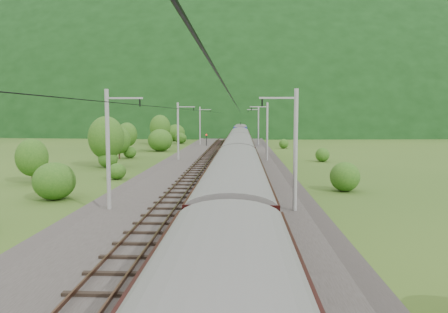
{
  "coord_description": "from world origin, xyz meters",
  "views": [
    {
      "loc": [
        2.69,
        -28.54,
        6.62
      ],
      "look_at": [
        0.98,
        13.27,
        2.6
      ],
      "focal_mm": 35.0,
      "sensor_mm": 36.0,
      "label": 1
    }
  ],
  "objects": [
    {
      "name": "track_left",
      "position": [
        -2.4,
        10.0,
        0.37
      ],
      "size": [
        2.4,
        220.0,
        0.27
      ],
      "color": "#523123",
      "rests_on": "railbed"
    },
    {
      "name": "train",
      "position": [
        2.4,
        14.44,
        3.31
      ],
      "size": [
        2.77,
        110.99,
        4.8
      ],
      "color": "black",
      "rests_on": "ground"
    },
    {
      "name": "mountain_ridge",
      "position": [
        -120.0,
        300.0,
        0.0
      ],
      "size": [
        336.0,
        280.0,
        132.0
      ],
      "primitive_type": "ellipsoid",
      "color": "black",
      "rests_on": "ground"
    },
    {
      "name": "ground",
      "position": [
        0.0,
        0.0,
        0.0
      ],
      "size": [
        600.0,
        600.0,
        0.0
      ],
      "primitive_type": "plane",
      "color": "#2A4816",
      "rests_on": "ground"
    },
    {
      "name": "hazard_post_far",
      "position": [
        0.26,
        67.78,
        0.99
      ],
      "size": [
        0.15,
        0.15,
        1.38
      ],
      "primitive_type": "cylinder",
      "color": "red",
      "rests_on": "railbed"
    },
    {
      "name": "vegetation_right",
      "position": [
        11.57,
        -3.82,
        1.21
      ],
      "size": [
        6.32,
        97.43,
        2.89
      ],
      "color": "#245216",
      "rests_on": "ground"
    },
    {
      "name": "signal",
      "position": [
        -4.54,
        60.4,
        1.68
      ],
      "size": [
        0.26,
        0.26,
        2.35
      ],
      "color": "black",
      "rests_on": "railbed"
    },
    {
      "name": "catenary_right",
      "position": [
        6.12,
        32.0,
        4.5
      ],
      "size": [
        2.54,
        192.28,
        8.0
      ],
      "color": "gray",
      "rests_on": "railbed"
    },
    {
      "name": "railbed",
      "position": [
        0.0,
        10.0,
        0.15
      ],
      "size": [
        14.0,
        220.0,
        0.3
      ],
      "primitive_type": "cube",
      "color": "#38332D",
      "rests_on": "ground"
    },
    {
      "name": "overhead_wires",
      "position": [
        0.0,
        10.0,
        7.1
      ],
      "size": [
        4.83,
        198.0,
        0.03
      ],
      "color": "black",
      "rests_on": "ground"
    },
    {
      "name": "vegetation_left",
      "position": [
        -14.71,
        21.78,
        2.65
      ],
      "size": [
        10.91,
        146.84,
        6.58
      ],
      "color": "#245216",
      "rests_on": "ground"
    },
    {
      "name": "track_right",
      "position": [
        2.4,
        10.0,
        0.37
      ],
      "size": [
        2.4,
        220.0,
        0.27
      ],
      "color": "#523123",
      "rests_on": "railbed"
    },
    {
      "name": "hazard_post_near",
      "position": [
        -0.27,
        39.15,
        1.09
      ],
      "size": [
        0.17,
        0.17,
        1.59
      ],
      "primitive_type": "cylinder",
      "color": "red",
      "rests_on": "railbed"
    },
    {
      "name": "catenary_left",
      "position": [
        -6.12,
        32.0,
        4.5
      ],
      "size": [
        2.54,
        192.28,
        8.0
      ],
      "color": "gray",
      "rests_on": "railbed"
    },
    {
      "name": "mountain_main",
      "position": [
        0.0,
        260.0,
        0.0
      ],
      "size": [
        504.0,
        360.0,
        244.0
      ],
      "primitive_type": "ellipsoid",
      "color": "black",
      "rests_on": "ground"
    }
  ]
}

